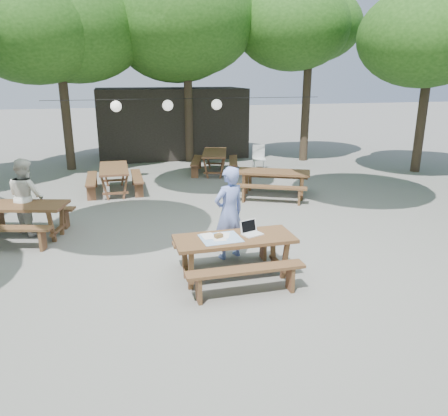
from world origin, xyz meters
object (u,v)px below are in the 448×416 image
Objects in this scene: main_picnic_table at (234,257)px; second_person at (26,196)px; picnic_table_nw at (19,221)px; woman at (229,213)px; plastic_chair at (259,163)px.

main_picnic_table is 5.02m from second_person.
second_person is at bearing 81.04° from picnic_table_nw.
picnic_table_nw is at bearing -48.07° from woman.
second_person is (0.15, 0.33, 0.44)m from picnic_table_nw.
woman is (0.15, 0.91, 0.49)m from main_picnic_table.
second_person is at bearing -133.66° from plastic_chair.
main_picnic_table is 1.14× the size of woman.
picnic_table_nw is 8.89m from plastic_chair.
woman is 8.01m from plastic_chair.
second_person reaches higher than main_picnic_table.
woman is at bearing -158.82° from second_person.
main_picnic_table is at bearing -100.44° from plastic_chair.
plastic_chair is at bearing -133.76° from woman.
picnic_table_nw is 1.36× the size of second_person.
second_person is 1.84× the size of plastic_chair.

